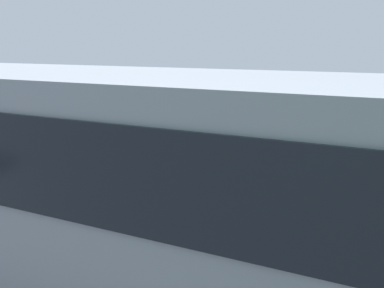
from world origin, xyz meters
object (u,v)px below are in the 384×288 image
(tour_bus, at_px, (113,197))
(parked_motorcycle_silver, at_px, (140,220))
(spectator_far_left, at_px, (242,188))
(stunt_motorcycle, at_px, (157,120))
(traffic_cone, at_px, (202,143))
(spectator_left, at_px, (190,182))
(spectator_centre, at_px, (140,175))

(tour_bus, bearing_deg, parked_motorcycle_silver, -67.19)
(parked_motorcycle_silver, bearing_deg, tour_bus, 112.81)
(parked_motorcycle_silver, bearing_deg, spectator_far_left, -147.17)
(stunt_motorcycle, relative_size, traffic_cone, 3.10)
(parked_motorcycle_silver, xyz_separation_m, stunt_motorcycle, (3.34, -6.36, 0.54))
(stunt_motorcycle, bearing_deg, traffic_cone, -169.41)
(tour_bus, relative_size, spectator_left, 6.18)
(tour_bus, distance_m, spectator_left, 2.64)
(spectator_centre, distance_m, traffic_cone, 5.87)
(spectator_far_left, xyz_separation_m, spectator_left, (0.96, 0.16, 0.01))
(spectator_centre, height_order, traffic_cone, spectator_centre)
(spectator_centre, bearing_deg, stunt_motorcycle, -63.02)
(spectator_far_left, bearing_deg, spectator_left, 9.68)
(spectator_centre, xyz_separation_m, parked_motorcycle_silver, (-0.59, 0.95, -0.50))
(traffic_cone, bearing_deg, parked_motorcycle_silver, 105.01)
(tour_bus, relative_size, stunt_motorcycle, 5.50)
(spectator_far_left, xyz_separation_m, parked_motorcycle_silver, (1.56, 1.01, -0.54))
(tour_bus, distance_m, parked_motorcycle_silver, 2.20)
(stunt_motorcycle, xyz_separation_m, traffic_cone, (-1.56, -0.29, -0.71))
(spectator_left, bearing_deg, stunt_motorcycle, -54.46)
(tour_bus, bearing_deg, traffic_cone, -73.33)
(spectator_far_left, height_order, parked_motorcycle_silver, spectator_far_left)
(spectator_far_left, relative_size, stunt_motorcycle, 0.88)
(spectator_far_left, relative_size, spectator_left, 0.99)
(spectator_far_left, height_order, traffic_cone, spectator_far_left)
(tour_bus, height_order, spectator_far_left, tour_bus)
(spectator_left, xyz_separation_m, traffic_cone, (2.38, -5.81, -0.73))
(spectator_left, distance_m, spectator_centre, 1.19)
(tour_bus, bearing_deg, spectator_far_left, -107.06)
(spectator_left, xyz_separation_m, spectator_centre, (1.19, -0.11, -0.05))
(spectator_centre, relative_size, stunt_motorcycle, 0.85)
(spectator_left, bearing_deg, parked_motorcycle_silver, 54.64)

